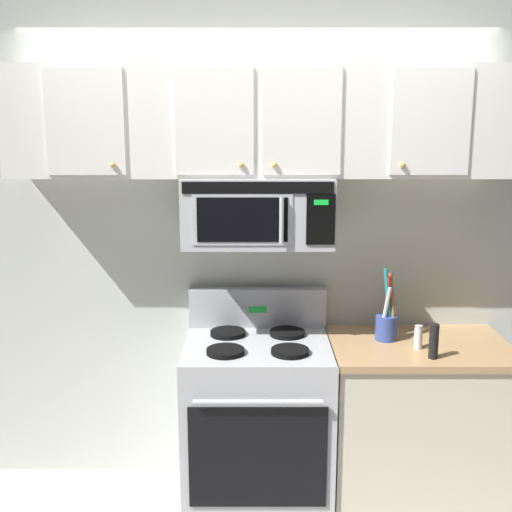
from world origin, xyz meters
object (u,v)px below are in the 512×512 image
stove_range (256,421)px  salt_shaker (416,337)px  over_range_microwave (256,211)px  pepper_mill (432,341)px  utensil_crock_blue (385,322)px

stove_range → salt_shaker: size_ratio=9.26×
over_range_microwave → pepper_mill: bearing=-20.8°
stove_range → pepper_mill: (0.85, -0.21, 0.52)m
over_range_microwave → salt_shaker: (0.81, -0.19, -0.62)m
utensil_crock_blue → salt_shaker: utensil_crock_blue is taller
over_range_microwave → utensil_crock_blue: over_range_microwave is taller
stove_range → utensil_crock_blue: bearing=5.1°
stove_range → salt_shaker: stove_range is taller
salt_shaker → pepper_mill: (0.04, -0.14, 0.03)m
utensil_crock_blue → salt_shaker: (0.14, -0.13, -0.04)m
salt_shaker → utensil_crock_blue: bearing=136.1°
salt_shaker → pepper_mill: bearing=-73.9°
over_range_microwave → utensil_crock_blue: size_ratio=1.97×
stove_range → pepper_mill: stove_range is taller
over_range_microwave → salt_shaker: size_ratio=6.28×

